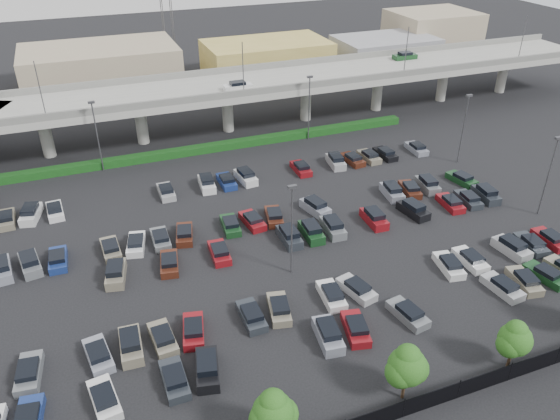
# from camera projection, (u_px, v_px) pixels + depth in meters

# --- Properties ---
(ground) EXTENTS (280.00, 280.00, 0.00)m
(ground) POSITION_uv_depth(u_px,v_px,m) (265.00, 233.00, 63.76)
(ground) COLOR black
(overpass) EXTENTS (150.00, 13.00, 15.80)m
(overpass) POSITION_uv_depth(u_px,v_px,m) (195.00, 94.00, 85.89)
(overpass) COLOR gray
(overpass) RESTS_ON ground
(hedge) EXTENTS (66.00, 1.60, 1.10)m
(hedge) POSITION_uv_depth(u_px,v_px,m) (210.00, 148.00, 83.58)
(hedge) COLOR #103811
(hedge) RESTS_ON ground
(fence) EXTENTS (70.00, 0.10, 2.00)m
(fence) POSITION_uv_depth(u_px,v_px,m) (391.00, 413.00, 40.78)
(fence) COLOR black
(fence) RESTS_ON ground
(tree_row) EXTENTS (65.07, 3.66, 5.94)m
(tree_row) POSITION_uv_depth(u_px,v_px,m) (393.00, 371.00, 40.87)
(tree_row) COLOR #332316
(tree_row) RESTS_ON ground
(parked_cars) EXTENTS (63.07, 41.55, 1.67)m
(parked_cars) POSITION_uv_depth(u_px,v_px,m) (279.00, 243.00, 60.93)
(parked_cars) COLOR slate
(parked_cars) RESTS_ON ground
(light_poles) EXTENTS (66.90, 48.38, 10.30)m
(light_poles) POSITION_uv_depth(u_px,v_px,m) (224.00, 185.00, 60.93)
(light_poles) COLOR #48484D
(light_poles) RESTS_ON ground
(distant_buildings) EXTENTS (138.00, 24.00, 9.00)m
(distant_buildings) POSITION_uv_depth(u_px,v_px,m) (221.00, 59.00, 115.41)
(distant_buildings) COLOR gray
(distant_buildings) RESTS_ON ground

